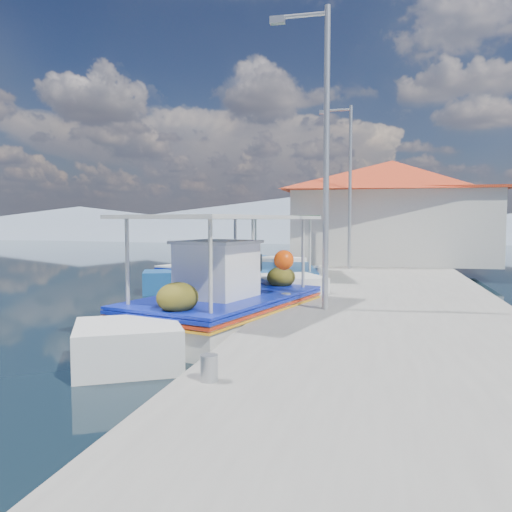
# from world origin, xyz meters

# --- Properties ---
(ground) EXTENTS (160.00, 160.00, 0.00)m
(ground) POSITION_xyz_m (0.00, 0.00, 0.00)
(ground) COLOR black
(ground) RESTS_ON ground
(quay) EXTENTS (5.00, 44.00, 0.50)m
(quay) POSITION_xyz_m (5.90, 6.00, 0.25)
(quay) COLOR gray
(quay) RESTS_ON ground
(bollards) EXTENTS (0.20, 17.20, 0.30)m
(bollards) POSITION_xyz_m (3.80, 5.25, 0.65)
(bollards) COLOR #A5A8AD
(bollards) RESTS_ON quay
(main_caique) EXTENTS (3.77, 7.79, 2.66)m
(main_caique) POSITION_xyz_m (2.58, 1.72, 0.51)
(main_caique) COLOR white
(main_caique) RESTS_ON ground
(caique_green_canopy) EXTENTS (3.11, 7.09, 2.71)m
(caique_green_canopy) POSITION_xyz_m (2.56, 8.09, 0.40)
(caique_green_canopy) COLOR white
(caique_green_canopy) RESTS_ON ground
(caique_blue_hull) EXTENTS (3.51, 6.02, 1.16)m
(caique_blue_hull) POSITION_xyz_m (-0.11, 8.93, 0.31)
(caique_blue_hull) COLOR #195096
(caique_blue_hull) RESTS_ON ground
(harbor_building) EXTENTS (10.49, 10.49, 4.40)m
(harbor_building) POSITION_xyz_m (6.20, 15.00, 2.78)
(harbor_building) COLOR silver
(harbor_building) RESTS_ON quay
(lamp_post_near) EXTENTS (1.21, 0.14, 6.00)m
(lamp_post_near) POSITION_xyz_m (4.51, 2.00, 3.85)
(lamp_post_near) COLOR #A5A8AD
(lamp_post_near) RESTS_ON quay
(lamp_post_far) EXTENTS (1.21, 0.14, 6.00)m
(lamp_post_far) POSITION_xyz_m (4.51, 11.00, 3.85)
(lamp_post_far) COLOR #A5A8AD
(lamp_post_far) RESTS_ON quay
(mountain_ridge) EXTENTS (171.40, 96.00, 5.50)m
(mountain_ridge) POSITION_xyz_m (6.54, 56.00, 2.04)
(mountain_ridge) COLOR slate
(mountain_ridge) RESTS_ON ground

